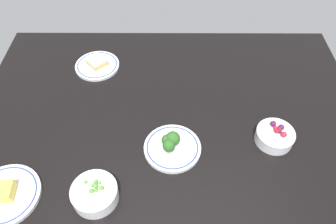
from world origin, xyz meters
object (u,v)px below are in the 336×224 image
object	(u,v)px
plate_sandwich	(96,65)
plate_broccoli	(171,146)
bowl_peas	(94,193)
plate_cheese	(4,195)
bowl_berries	(274,136)

from	to	relation	value
plate_sandwich	plate_broccoli	size ratio (longest dim) A/B	0.96
plate_sandwich	bowl_peas	bearing A→B (deg)	98.02
plate_sandwich	plate_cheese	size ratio (longest dim) A/B	0.87
bowl_berries	plate_cheese	distance (cm)	94.46
plate_sandwich	plate_broccoli	xyz separation A→B (cm)	(-33.60, 45.23, 1.00)
plate_sandwich	bowl_peas	distance (cm)	64.81
bowl_berries	plate_sandwich	xyz separation A→B (cm)	(71.20, -40.89, -1.58)
bowl_berries	plate_broccoli	bearing A→B (deg)	6.58
plate_broccoli	plate_cheese	world-z (taller)	plate_broccoli
plate_sandwich	bowl_peas	world-z (taller)	bowl_peas
plate_cheese	plate_broccoli	bearing A→B (deg)	-161.00
bowl_berries	plate_sandwich	size ratio (longest dim) A/B	0.71
bowl_berries	plate_cheese	size ratio (longest dim) A/B	0.62
bowl_berries	bowl_peas	bearing A→B (deg)	20.51
bowl_peas	bowl_berries	bearing A→B (deg)	-159.49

